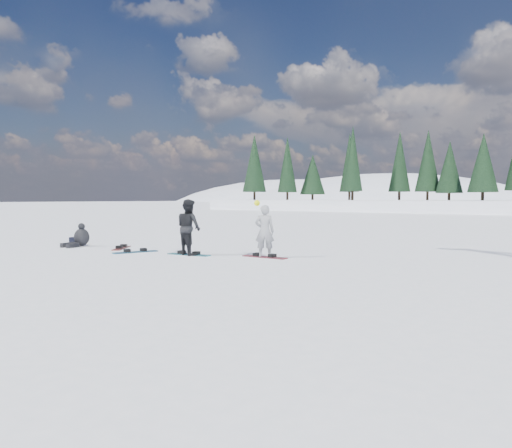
{
  "coord_description": "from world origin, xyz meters",
  "views": [
    {
      "loc": [
        11.22,
        -10.3,
        1.82
      ],
      "look_at": [
        2.66,
        0.4,
        1.1
      ],
      "focal_mm": 35.0,
      "sensor_mm": 36.0,
      "label": 1
    }
  ],
  "objects_px": {
    "snowboarder_man": "(189,227)",
    "snowboard_loose_b": "(122,248)",
    "snowboarder_woman": "(264,231)",
    "gear_bag": "(76,241)",
    "seated_rider": "(80,238)",
    "snowboard_loose_a": "(135,252)"
  },
  "relations": [
    {
      "from": "snowboarder_man",
      "to": "seated_rider",
      "type": "xyz_separation_m",
      "value": [
        -5.22,
        -0.58,
        -0.55
      ]
    },
    {
      "from": "snowboarder_woman",
      "to": "snowboarder_man",
      "type": "bearing_deg",
      "value": -11.2
    },
    {
      "from": "snowboard_loose_a",
      "to": "gear_bag",
      "type": "bearing_deg",
      "value": 104.47
    },
    {
      "from": "seated_rider",
      "to": "snowboard_loose_b",
      "type": "relative_size",
      "value": 0.73
    },
    {
      "from": "gear_bag",
      "to": "snowboard_loose_b",
      "type": "xyz_separation_m",
      "value": [
        2.52,
        0.25,
        -0.14
      ]
    },
    {
      "from": "snowboard_loose_a",
      "to": "seated_rider",
      "type": "bearing_deg",
      "value": 108.13
    },
    {
      "from": "snowboarder_woman",
      "to": "gear_bag",
      "type": "xyz_separation_m",
      "value": [
        -8.2,
        -1.31,
        -0.67
      ]
    },
    {
      "from": "snowboarder_woman",
      "to": "gear_bag",
      "type": "height_order",
      "value": "snowboarder_woman"
    },
    {
      "from": "snowboarder_man",
      "to": "gear_bag",
      "type": "height_order",
      "value": "snowboarder_man"
    },
    {
      "from": "snowboarder_man",
      "to": "snowboard_loose_a",
      "type": "distance_m",
      "value": 2.21
    },
    {
      "from": "snowboarder_woman",
      "to": "snowboarder_man",
      "type": "relative_size",
      "value": 0.98
    },
    {
      "from": "snowboarder_woman",
      "to": "seated_rider",
      "type": "height_order",
      "value": "snowboarder_woman"
    },
    {
      "from": "snowboarder_man",
      "to": "snowboard_loose_b",
      "type": "distance_m",
      "value": 3.5
    },
    {
      "from": "gear_bag",
      "to": "snowboard_loose_a",
      "type": "xyz_separation_m",
      "value": [
        3.98,
        -0.27,
        -0.14
      ]
    },
    {
      "from": "seated_rider",
      "to": "snowboard_loose_a",
      "type": "xyz_separation_m",
      "value": [
        3.28,
        -0.01,
        -0.32
      ]
    },
    {
      "from": "snowboard_loose_b",
      "to": "snowboard_loose_a",
      "type": "bearing_deg",
      "value": 32.88
    },
    {
      "from": "snowboard_loose_a",
      "to": "snowboarder_man",
      "type": "bearing_deg",
      "value": -54.69
    },
    {
      "from": "seated_rider",
      "to": "snowboarder_woman",
      "type": "bearing_deg",
      "value": -1.91
    },
    {
      "from": "gear_bag",
      "to": "snowboarder_man",
      "type": "bearing_deg",
      "value": 3.17
    },
    {
      "from": "seated_rider",
      "to": "snowboard_loose_a",
      "type": "height_order",
      "value": "seated_rider"
    },
    {
      "from": "snowboard_loose_a",
      "to": "snowboarder_woman",
      "type": "bearing_deg",
      "value": -51.32
    },
    {
      "from": "snowboard_loose_b",
      "to": "seated_rider",
      "type": "bearing_deg",
      "value": -112.18
    }
  ]
}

